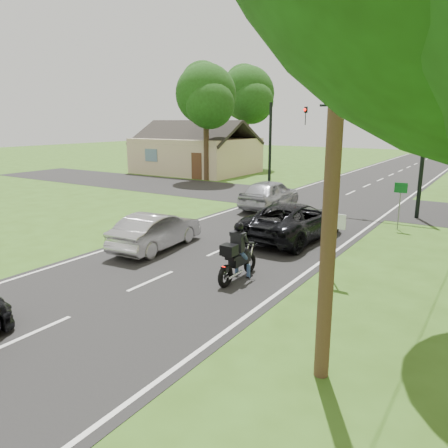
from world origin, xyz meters
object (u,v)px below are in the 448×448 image
(dark_suv, at_px, (293,221))
(silver_sedan, at_px, (156,231))
(traffic_signal, at_px, (385,134))
(motorcycle_rider, at_px, (237,257))
(sign_white, at_px, (336,231))
(sign_green, at_px, (400,194))
(utility_pole_near, at_px, (336,103))
(silver_suv, at_px, (270,194))

(dark_suv, distance_m, silver_sedan, 5.62)
(traffic_signal, bearing_deg, motorcycle_rider, -95.43)
(sign_white, distance_m, sign_green, 8.00)
(motorcycle_rider, xyz_separation_m, utility_pole_near, (4.05, -3.53, 4.36))
(silver_suv, height_order, utility_pole_near, utility_pole_near)
(motorcycle_rider, xyz_separation_m, dark_suv, (-0.55, 5.37, 0.05))
(motorcycle_rider, relative_size, sign_white, 1.01)
(silver_sedan, height_order, sign_green, sign_green)
(motorcycle_rider, relative_size, utility_pole_near, 0.21)
(silver_sedan, relative_size, sign_green, 1.99)
(sign_green, bearing_deg, traffic_signal, 117.38)
(dark_suv, bearing_deg, utility_pole_near, 120.19)
(silver_suv, height_order, traffic_signal, traffic_signal)
(motorcycle_rider, distance_m, sign_green, 9.88)
(silver_suv, bearing_deg, sign_white, 124.76)
(silver_sedan, height_order, traffic_signal, traffic_signal)
(silver_suv, relative_size, traffic_signal, 0.75)
(dark_suv, bearing_deg, motorcycle_rider, 98.72)
(traffic_signal, distance_m, sign_green, 4.24)
(silver_suv, distance_m, traffic_signal, 6.68)
(sign_green, bearing_deg, motorcycle_rider, -106.21)
(utility_pole_near, distance_m, sign_white, 6.26)
(utility_pole_near, bearing_deg, dark_suv, 117.32)
(traffic_signal, xyz_separation_m, sign_green, (1.56, -3.02, -2.54))
(motorcycle_rider, relative_size, silver_suv, 0.45)
(sign_green, bearing_deg, silver_suv, 170.46)
(traffic_signal, bearing_deg, sign_white, -82.95)
(utility_pole_near, bearing_deg, silver_sedan, 150.44)
(dark_suv, distance_m, sign_green, 5.31)
(dark_suv, xyz_separation_m, sign_white, (3.10, -3.92, 0.82))
(silver_sedan, distance_m, utility_pole_near, 10.60)
(sign_white, relative_size, sign_green, 1.00)
(utility_pole_near, relative_size, sign_white, 4.71)
(traffic_signal, relative_size, sign_white, 3.00)
(utility_pole_near, xyz_separation_m, sign_white, (-1.50, 4.98, -3.49))
(silver_suv, bearing_deg, dark_suv, 123.57)
(utility_pole_near, height_order, sign_white, utility_pole_near)
(silver_sedan, distance_m, sign_green, 10.90)
(motorcycle_rider, height_order, dark_suv, motorcycle_rider)
(dark_suv, relative_size, sign_white, 2.59)
(silver_suv, distance_m, utility_pole_near, 16.99)
(silver_sedan, bearing_deg, sign_green, -136.46)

